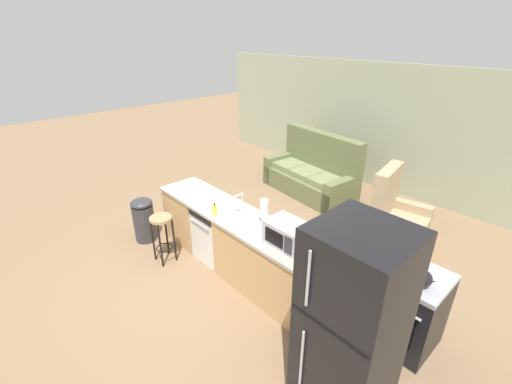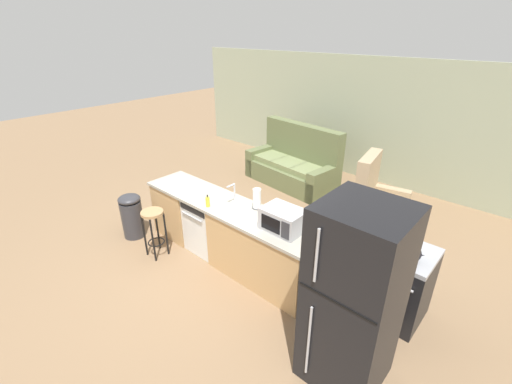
% 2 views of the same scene
% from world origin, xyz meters
% --- Properties ---
extents(ground_plane, '(24.00, 24.00, 0.00)m').
position_xyz_m(ground_plane, '(0.00, 0.00, 0.00)').
color(ground_plane, '#896B4C').
extents(wall_back, '(10.00, 0.06, 2.60)m').
position_xyz_m(wall_back, '(0.30, 4.20, 1.30)').
color(wall_back, '#A8B293').
rests_on(wall_back, ground_plane).
extents(kitchen_counter, '(2.94, 0.66, 0.90)m').
position_xyz_m(kitchen_counter, '(0.24, 0.00, 0.42)').
color(kitchen_counter, tan).
rests_on(kitchen_counter, ground_plane).
extents(dishwasher, '(0.58, 0.61, 0.84)m').
position_xyz_m(dishwasher, '(-0.25, -0.00, 0.42)').
color(dishwasher, white).
rests_on(dishwasher, ground_plane).
extents(stove_range, '(0.76, 0.68, 0.90)m').
position_xyz_m(stove_range, '(2.35, 0.55, 0.45)').
color(stove_range, black).
rests_on(stove_range, ground_plane).
extents(refrigerator, '(0.72, 0.73, 1.87)m').
position_xyz_m(refrigerator, '(2.35, -0.55, 0.93)').
color(refrigerator, black).
rests_on(refrigerator, ground_plane).
extents(microwave, '(0.50, 0.37, 0.28)m').
position_xyz_m(microwave, '(1.14, -0.00, 1.04)').
color(microwave, '#B7B7BC').
rests_on(microwave, kitchen_counter).
extents(sink_faucet, '(0.07, 0.18, 0.30)m').
position_xyz_m(sink_faucet, '(0.21, 0.09, 1.03)').
color(sink_faucet, silver).
rests_on(sink_faucet, kitchen_counter).
extents(paper_towel_roll, '(0.14, 0.14, 0.28)m').
position_xyz_m(paper_towel_roll, '(0.54, 0.20, 1.04)').
color(paper_towel_roll, '#4C4C51').
rests_on(paper_towel_roll, kitchen_counter).
extents(soap_bottle, '(0.06, 0.06, 0.18)m').
position_xyz_m(soap_bottle, '(0.01, -0.21, 0.97)').
color(soap_bottle, yellow).
rests_on(soap_bottle, kitchen_counter).
extents(kettle, '(0.21, 0.17, 0.19)m').
position_xyz_m(kettle, '(2.52, 0.42, 0.99)').
color(kettle, black).
rests_on(kettle, stove_range).
extents(bar_stool, '(0.32, 0.32, 0.74)m').
position_xyz_m(bar_stool, '(-0.71, -0.66, 0.54)').
color(bar_stool, tan).
rests_on(bar_stool, ground_plane).
extents(trash_bin, '(0.35, 0.35, 0.74)m').
position_xyz_m(trash_bin, '(-1.44, -0.61, 0.38)').
color(trash_bin, '#333338').
rests_on(trash_bin, ground_plane).
extents(couch, '(2.09, 1.13, 1.27)m').
position_xyz_m(couch, '(-0.75, 2.89, 0.39)').
color(couch, '#667047').
rests_on(couch, ground_plane).
extents(armchair, '(0.94, 0.98, 1.20)m').
position_xyz_m(armchair, '(1.29, 2.45, 0.35)').
color(armchair, tan).
rests_on(armchair, ground_plane).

